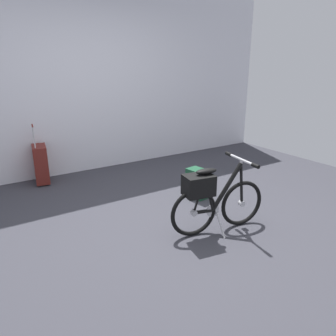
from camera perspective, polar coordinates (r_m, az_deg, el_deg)
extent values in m
plane|color=#38383F|center=(3.45, -0.51, -9.99)|extent=(6.83, 6.83, 0.00)
cube|color=silver|center=(5.10, -14.96, 16.41)|extent=(6.83, 0.10, 3.05)
torus|color=black|center=(3.43, 12.92, -6.13)|extent=(0.49, 0.12, 0.49)
cylinder|color=#B7B7BC|center=(3.43, 12.92, -6.13)|extent=(0.07, 0.06, 0.06)
torus|color=black|center=(3.15, 4.57, -7.93)|extent=(0.49, 0.12, 0.49)
cylinder|color=#B7B7BC|center=(3.15, 4.57, -7.93)|extent=(0.07, 0.06, 0.06)
cylinder|color=black|center=(3.20, 6.27, -7.67)|extent=(0.22, 0.07, 0.05)
cylinder|color=black|center=(3.24, 10.37, -3.32)|extent=(0.34, 0.10, 0.47)
cylinder|color=black|center=(3.15, 7.36, -4.27)|extent=(0.13, 0.06, 0.41)
cylinder|color=black|center=(3.20, 6.27, -7.67)|extent=(0.22, 0.06, 0.04)
cylinder|color=black|center=(3.33, 12.87, -2.76)|extent=(0.08, 0.04, 0.44)
cylinder|color=black|center=(3.10, 5.67, -4.48)|extent=(0.15, 0.05, 0.40)
ellipsoid|color=black|center=(3.05, 6.81, -0.57)|extent=(0.23, 0.13, 0.05)
cylinder|color=#B7B7BC|center=(3.24, 12.84, 1.13)|extent=(0.03, 0.03, 0.04)
cylinder|color=#B7B7BC|center=(3.24, 12.87, 1.47)|extent=(0.10, 0.44, 0.03)
cylinder|color=black|center=(3.07, 15.25, 0.38)|extent=(0.05, 0.09, 0.04)
cylinder|color=black|center=(3.41, 10.72, 2.45)|extent=(0.05, 0.09, 0.04)
cylinder|color=#B7B7BC|center=(3.25, 7.91, -7.42)|extent=(0.14, 0.04, 0.14)
cylinder|color=#B7B7BC|center=(3.26, 9.24, -9.83)|extent=(0.05, 0.19, 0.23)
cube|color=black|center=(3.06, 5.44, -3.06)|extent=(0.31, 0.24, 0.20)
cube|color=maroon|center=(4.84, -21.61, 0.69)|extent=(0.24, 0.38, 0.52)
cylinder|color=#B7B7BC|center=(4.63, -22.66, 4.96)|extent=(0.02, 0.02, 0.28)
cylinder|color=#B7B7BC|center=(4.86, -22.75, 5.50)|extent=(0.02, 0.02, 0.28)
cylinder|color=maroon|center=(4.72, -22.91, 6.89)|extent=(0.06, 0.23, 0.02)
cylinder|color=black|center=(4.80, -20.54, -2.60)|extent=(0.04, 0.03, 0.04)
cylinder|color=black|center=(5.04, -20.74, -1.66)|extent=(0.04, 0.03, 0.04)
cube|color=#19472D|center=(4.07, 5.27, -2.70)|extent=(0.22, 0.29, 0.36)
cube|color=#1F5939|center=(4.02, 4.22, -3.78)|extent=(0.06, 0.19, 0.16)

